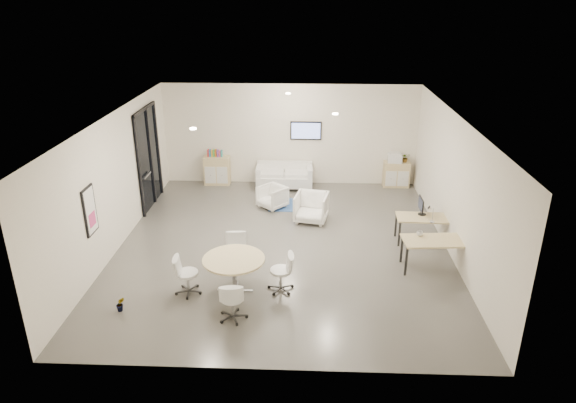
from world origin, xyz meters
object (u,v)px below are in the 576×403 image
at_px(desk_front, 435,243).
at_px(armchair_right, 311,206).
at_px(loveseat, 284,176).
at_px(desk_rear, 423,219).
at_px(sideboard_left, 217,170).
at_px(sideboard_right, 396,174).
at_px(round_table, 234,262).
at_px(armchair_left, 272,196).

bearing_deg(desk_front, armchair_right, 133.15).
bearing_deg(loveseat, desk_rear, -46.98).
height_order(sideboard_left, armchair_right, sideboard_left).
height_order(loveseat, armchair_right, armchair_right).
bearing_deg(sideboard_right, sideboard_left, -179.86).
bearing_deg(desk_rear, armchair_right, 159.84).
height_order(desk_front, round_table, round_table).
relative_size(sideboard_right, armchair_left, 1.15).
xyz_separation_m(armchair_right, round_table, (-1.59, -3.62, 0.26)).
relative_size(sideboard_left, armchair_left, 1.30).
height_order(sideboard_left, round_table, sideboard_left).
bearing_deg(sideboard_left, armchair_right, -42.52).
relative_size(desk_rear, round_table, 1.02).
bearing_deg(armchair_left, sideboard_left, 177.12).
height_order(desk_rear, desk_front, desk_front).
relative_size(armchair_left, round_table, 0.56).
relative_size(armchair_left, desk_rear, 0.54).
distance_m(sideboard_left, armchair_left, 2.68).
bearing_deg(desk_front, desk_rear, 84.81).
bearing_deg(desk_front, round_table, -169.83).
height_order(sideboard_right, armchair_right, armchair_right).
relative_size(sideboard_left, armchair_right, 1.07).
relative_size(sideboard_right, round_table, 0.64).
height_order(armchair_right, round_table, armchair_right).
relative_size(armchair_right, desk_front, 0.60).
distance_m(desk_front, round_table, 4.46).
bearing_deg(sideboard_right, desk_front, -89.80).
xyz_separation_m(sideboard_left, sideboard_right, (5.74, 0.01, -0.05)).
height_order(loveseat, desk_front, loveseat).
distance_m(sideboard_right, desk_rear, 3.93).
xyz_separation_m(loveseat, armchair_right, (0.85, -2.58, 0.07)).
height_order(sideboard_right, armchair_left, sideboard_right).
bearing_deg(armchair_left, loveseat, 122.50).
distance_m(sideboard_left, loveseat, 2.19).
xyz_separation_m(armchair_left, desk_rear, (3.87, -2.03, 0.25)).
height_order(sideboard_left, desk_rear, sideboard_left).
xyz_separation_m(sideboard_left, loveseat, (2.18, -0.21, -0.10)).
height_order(armchair_left, armchair_right, armchair_right).
height_order(sideboard_right, round_table, sideboard_right).
bearing_deg(round_table, desk_rear, 29.88).
distance_m(sideboard_right, armchair_right, 3.89).
distance_m(desk_rear, desk_front, 1.37).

